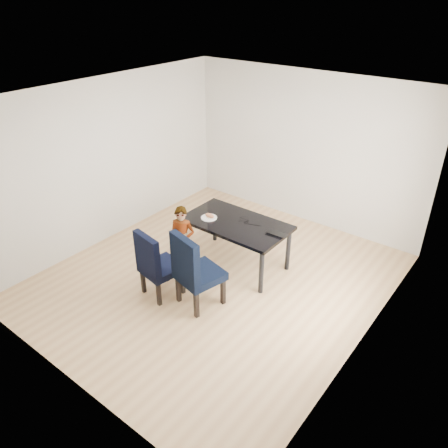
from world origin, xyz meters
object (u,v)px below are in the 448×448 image
Objects in this scene: chair_left at (161,263)px; plate at (209,218)px; laptop at (279,232)px; chair_right at (200,269)px; child at (182,241)px; dining_table at (236,243)px.

plate is at bearing 101.44° from chair_left.
chair_left is at bearing 49.04° from laptop.
chair_right reaches higher than child.
dining_table is at bearing 82.77° from chair_left.
chair_right is 1.03× the size of child.
chair_right is at bearing 64.65° from laptop.
child is at bearing 113.26° from chair_left.
dining_table is 0.79m from laptop.
plate reaches higher than dining_table.
chair_right is 4.56× the size of plate.
child reaches higher than chair_left.
plate is 1.12m from laptop.
chair_right is at bearing -53.20° from child.
laptop reaches higher than plate.
dining_table is 1.47× the size of child.
plate is (-0.59, 0.91, 0.19)m from chair_right.
plate is (-0.41, -0.15, 0.38)m from dining_table.
plate is at bearing -159.88° from dining_table.
dining_table is 0.58m from plate.
plate is at bearing 136.34° from chair_right.
child is 3.34× the size of laptop.
dining_table is 1.10m from chair_right.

